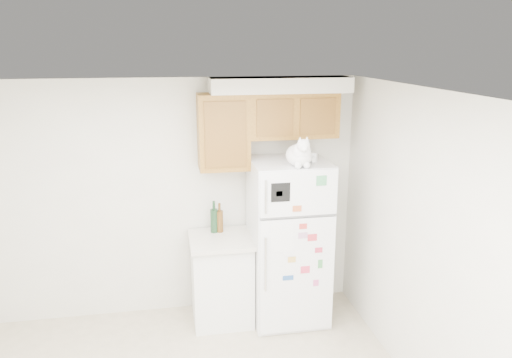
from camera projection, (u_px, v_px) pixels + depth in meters
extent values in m
cube|color=silver|center=(175.00, 199.00, 5.20)|extent=(3.80, 0.04, 2.50)
cube|color=silver|center=(446.00, 266.00, 3.64)|extent=(0.04, 4.00, 2.50)
cube|color=white|center=(175.00, 98.00, 2.97)|extent=(3.80, 4.00, 0.04)
cube|color=#9D6C22|center=(292.00, 115.00, 5.02)|extent=(0.90, 0.33, 0.45)
cube|color=#9D6C22|center=(223.00, 132.00, 4.93)|extent=(0.50, 0.33, 0.75)
cube|color=silver|center=(280.00, 85.00, 4.92)|extent=(1.40, 0.37, 0.15)
cube|color=white|center=(288.00, 241.00, 5.14)|extent=(0.76, 0.72, 1.70)
cube|color=white|center=(299.00, 193.00, 4.62)|extent=(0.74, 0.03, 0.44)
cube|color=white|center=(297.00, 276.00, 4.84)|extent=(0.74, 0.03, 1.19)
cube|color=#59595B|center=(298.00, 216.00, 4.68)|extent=(0.74, 0.03, 0.02)
cylinder|color=silver|center=(266.00, 197.00, 4.54)|extent=(0.02, 0.02, 0.32)
cylinder|color=silver|center=(266.00, 264.00, 4.71)|extent=(0.02, 0.02, 0.55)
cube|color=black|center=(281.00, 192.00, 4.57)|extent=(0.18, 0.00, 0.18)
cube|color=white|center=(282.00, 238.00, 4.69)|extent=(0.22, 0.00, 0.28)
cube|color=#255197|center=(288.00, 278.00, 4.81)|extent=(0.11, 0.00, 0.05)
cube|color=#AB7A9B|center=(303.00, 235.00, 4.72)|extent=(0.09, 0.00, 0.06)
cube|color=#408D47|center=(320.00, 264.00, 4.83)|extent=(0.05, 0.00, 0.09)
cube|color=#C7313E|center=(312.00, 238.00, 4.74)|extent=(0.09, 0.00, 0.07)
cube|color=gold|center=(292.00, 260.00, 4.77)|extent=(0.08, 0.00, 0.06)
cube|color=#C33730|center=(303.00, 226.00, 4.70)|extent=(0.08, 0.00, 0.05)
cube|color=white|center=(289.00, 254.00, 4.74)|extent=(0.10, 0.00, 0.05)
cube|color=#D93654|center=(305.00, 270.00, 4.82)|extent=(0.09, 0.00, 0.07)
cube|color=#44965C|center=(322.00, 181.00, 4.61)|extent=(0.10, 0.00, 0.10)
cube|color=#3D884F|center=(279.00, 194.00, 4.57)|extent=(0.06, 0.00, 0.05)
cube|color=#BE2F49|center=(319.00, 250.00, 4.79)|extent=(0.08, 0.00, 0.05)
cube|color=#CA508D|center=(316.00, 283.00, 4.88)|extent=(0.05, 0.00, 0.07)
cube|color=#C05A30|center=(297.00, 209.00, 4.64)|extent=(0.09, 0.00, 0.06)
cube|color=white|center=(222.00, 280.00, 5.18)|extent=(0.60, 0.60, 0.88)
cube|color=beige|center=(221.00, 240.00, 5.05)|extent=(0.64, 0.64, 0.04)
ellipsoid|color=white|center=(299.00, 155.00, 4.71)|extent=(0.24, 0.33, 0.21)
ellipsoid|color=white|center=(302.00, 153.00, 4.61)|extent=(0.18, 0.14, 0.19)
sphere|color=white|center=(303.00, 146.00, 4.54)|extent=(0.12, 0.12, 0.12)
cone|color=white|center=(300.00, 139.00, 4.52)|extent=(0.04, 0.04, 0.05)
cone|color=white|center=(307.00, 139.00, 4.53)|extent=(0.04, 0.04, 0.05)
cone|color=#D88C8C|center=(300.00, 140.00, 4.51)|extent=(0.02, 0.02, 0.03)
cone|color=#D88C8C|center=(307.00, 140.00, 4.52)|extent=(0.02, 0.02, 0.03)
sphere|color=white|center=(305.00, 149.00, 4.50)|extent=(0.05, 0.05, 0.05)
sphere|color=white|center=(298.00, 165.00, 4.59)|extent=(0.07, 0.07, 0.07)
sphere|color=white|center=(307.00, 165.00, 4.61)|extent=(0.07, 0.07, 0.07)
cylinder|color=white|center=(306.00, 159.00, 4.85)|extent=(0.15, 0.21, 0.07)
cube|color=white|center=(298.00, 155.00, 4.95)|extent=(0.22, 0.19, 0.10)
cube|color=white|center=(309.00, 156.00, 4.91)|extent=(0.18, 0.16, 0.09)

